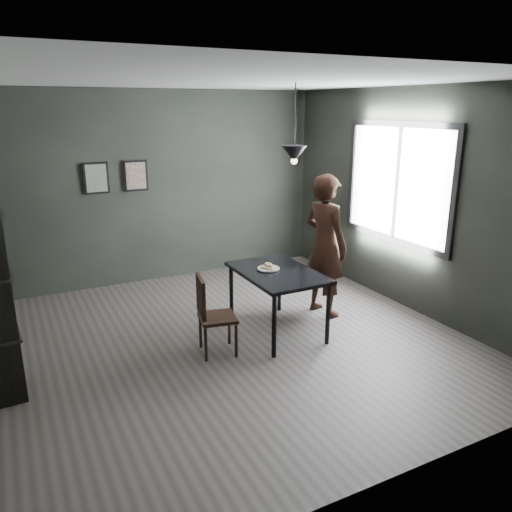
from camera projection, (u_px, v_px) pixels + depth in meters
name	position (u px, v px, depth m)	size (l,w,h in m)	color
ground	(231.00, 341.00, 5.64)	(5.00, 5.00, 0.00)	#393431
back_wall	(160.00, 188.00, 7.37)	(5.00, 0.10, 2.80)	black
ceiling	(226.00, 80.00, 4.84)	(5.00, 5.00, 0.02)	silver
window_assembly	(397.00, 183.00, 6.43)	(0.04, 1.96, 1.56)	white
cafe_table	(277.00, 278.00, 5.71)	(0.80, 1.20, 0.75)	black
white_plate	(268.00, 269.00, 5.74)	(0.23, 0.23, 0.01)	silver
donut_pile	(268.00, 267.00, 5.73)	(0.16, 0.16, 0.07)	beige
woman	(325.00, 246.00, 6.18)	(0.65, 0.43, 1.79)	black
wood_chair	(210.00, 310.00, 5.24)	(0.44, 0.44, 0.87)	black
pendant_lamp	(294.00, 154.00, 5.51)	(0.28, 0.28, 0.86)	black
framed_print_left	(96.00, 178.00, 6.89)	(0.34, 0.04, 0.44)	black
framed_print_right	(136.00, 176.00, 7.13)	(0.34, 0.04, 0.44)	black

